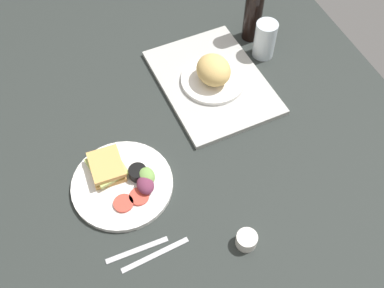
{
  "coord_description": "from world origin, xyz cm",
  "views": [
    {
      "loc": [
        70.29,
        -24.23,
        110.59
      ],
      "look_at": [
        2.0,
        3.0,
        4.0
      ],
      "focal_mm": 41.03,
      "sensor_mm": 36.0,
      "label": 1
    }
  ],
  "objects_px": {
    "espresso_cup": "(246,240)",
    "soda_bottle": "(254,11)",
    "drinking_glass": "(265,40)",
    "knife": "(155,255)",
    "bread_plate_near": "(213,74)",
    "plate_with_salad": "(123,181)",
    "serving_tray": "(212,82)",
    "fork": "(137,250)"
  },
  "relations": [
    {
      "from": "knife",
      "to": "soda_bottle",
      "type": "bearing_deg",
      "value": 42.31
    },
    {
      "from": "serving_tray",
      "to": "soda_bottle",
      "type": "xyz_separation_m",
      "value": [
        -0.16,
        0.22,
        0.11
      ]
    },
    {
      "from": "knife",
      "to": "drinking_glass",
      "type": "bearing_deg",
      "value": 37.63
    },
    {
      "from": "soda_bottle",
      "to": "espresso_cup",
      "type": "bearing_deg",
      "value": -26.85
    },
    {
      "from": "bread_plate_near",
      "to": "espresso_cup",
      "type": "xyz_separation_m",
      "value": [
        0.55,
        -0.14,
        -0.04
      ]
    },
    {
      "from": "plate_with_salad",
      "to": "soda_bottle",
      "type": "height_order",
      "value": "soda_bottle"
    },
    {
      "from": "drinking_glass",
      "to": "fork",
      "type": "xyz_separation_m",
      "value": [
        0.53,
        -0.64,
        -0.06
      ]
    },
    {
      "from": "serving_tray",
      "to": "plate_with_salad",
      "type": "height_order",
      "value": "plate_with_salad"
    },
    {
      "from": "espresso_cup",
      "to": "soda_bottle",
      "type": "bearing_deg",
      "value": 153.15
    },
    {
      "from": "serving_tray",
      "to": "soda_bottle",
      "type": "height_order",
      "value": "soda_bottle"
    },
    {
      "from": "drinking_glass",
      "to": "knife",
      "type": "xyz_separation_m",
      "value": [
        0.56,
        -0.6,
        -0.06
      ]
    },
    {
      "from": "bread_plate_near",
      "to": "knife",
      "type": "distance_m",
      "value": 0.62
    },
    {
      "from": "plate_with_salad",
      "to": "soda_bottle",
      "type": "bearing_deg",
      "value": 124.71
    },
    {
      "from": "serving_tray",
      "to": "espresso_cup",
      "type": "height_order",
      "value": "espresso_cup"
    },
    {
      "from": "bread_plate_near",
      "to": "drinking_glass",
      "type": "xyz_separation_m",
      "value": [
        -0.07,
        0.22,
        0.01
      ]
    },
    {
      "from": "serving_tray",
      "to": "drinking_glass",
      "type": "height_order",
      "value": "drinking_glass"
    },
    {
      "from": "knife",
      "to": "bread_plate_near",
      "type": "bearing_deg",
      "value": 47.09
    },
    {
      "from": "plate_with_salad",
      "to": "drinking_glass",
      "type": "distance_m",
      "value": 0.7
    },
    {
      "from": "drinking_glass",
      "to": "bread_plate_near",
      "type": "bearing_deg",
      "value": -72.39
    },
    {
      "from": "plate_with_salad",
      "to": "espresso_cup",
      "type": "bearing_deg",
      "value": 40.35
    },
    {
      "from": "soda_bottle",
      "to": "fork",
      "type": "bearing_deg",
      "value": -45.27
    },
    {
      "from": "fork",
      "to": "drinking_glass",
      "type": "bearing_deg",
      "value": 39.42
    },
    {
      "from": "bread_plate_near",
      "to": "fork",
      "type": "xyz_separation_m",
      "value": [
        0.46,
        -0.41,
        -0.05
      ]
    },
    {
      "from": "serving_tray",
      "to": "soda_bottle",
      "type": "bearing_deg",
      "value": 126.07
    },
    {
      "from": "soda_bottle",
      "to": "fork",
      "type": "xyz_separation_m",
      "value": [
        0.63,
        -0.64,
        -0.11
      ]
    },
    {
      "from": "plate_with_salad",
      "to": "soda_bottle",
      "type": "relative_size",
      "value": 1.28
    },
    {
      "from": "drinking_glass",
      "to": "knife",
      "type": "bearing_deg",
      "value": -46.77
    },
    {
      "from": "serving_tray",
      "to": "fork",
      "type": "distance_m",
      "value": 0.63
    },
    {
      "from": "plate_with_salad",
      "to": "knife",
      "type": "xyz_separation_m",
      "value": [
        0.24,
        0.02,
        -0.01
      ]
    },
    {
      "from": "drinking_glass",
      "to": "soda_bottle",
      "type": "height_order",
      "value": "soda_bottle"
    },
    {
      "from": "bread_plate_near",
      "to": "espresso_cup",
      "type": "bearing_deg",
      "value": -14.38
    },
    {
      "from": "bread_plate_near",
      "to": "plate_with_salad",
      "type": "height_order",
      "value": "bread_plate_near"
    },
    {
      "from": "fork",
      "to": "knife",
      "type": "bearing_deg",
      "value": -37.29
    },
    {
      "from": "plate_with_salad",
      "to": "fork",
      "type": "distance_m",
      "value": 0.21
    },
    {
      "from": "serving_tray",
      "to": "espresso_cup",
      "type": "bearing_deg",
      "value": -14.26
    },
    {
      "from": "drinking_glass",
      "to": "espresso_cup",
      "type": "relative_size",
      "value": 2.41
    },
    {
      "from": "serving_tray",
      "to": "knife",
      "type": "relative_size",
      "value": 2.37
    },
    {
      "from": "fork",
      "to": "knife",
      "type": "relative_size",
      "value": 0.89
    },
    {
      "from": "serving_tray",
      "to": "drinking_glass",
      "type": "xyz_separation_m",
      "value": [
        -0.06,
        0.22,
        0.06
      ]
    },
    {
      "from": "espresso_cup",
      "to": "plate_with_salad",
      "type": "bearing_deg",
      "value": -139.65
    },
    {
      "from": "serving_tray",
      "to": "espresso_cup",
      "type": "distance_m",
      "value": 0.57
    },
    {
      "from": "fork",
      "to": "serving_tray",
      "type": "bearing_deg",
      "value": 48.09
    }
  ]
}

